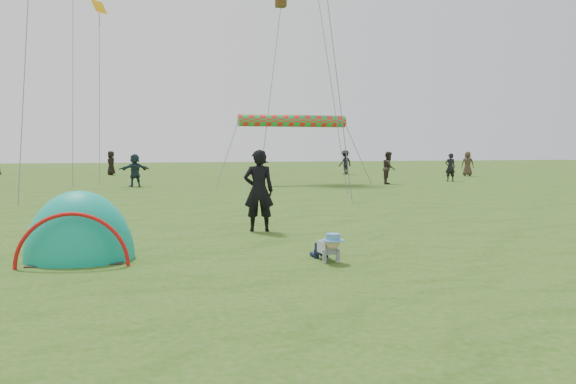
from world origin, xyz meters
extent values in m
plane|color=#24510D|center=(0.00, 0.00, 0.00)|extent=(140.00, 140.00, 0.00)
ellipsoid|color=#009B86|center=(-3.00, 1.05, 0.00)|extent=(2.00, 1.71, 2.40)
imported|color=black|center=(0.73, 3.43, 0.95)|extent=(0.76, 0.57, 1.89)
imported|color=#3C2D23|center=(20.54, 24.84, 0.86)|extent=(1.00, 0.93, 1.71)
imported|color=black|center=(7.20, 30.84, 0.83)|extent=(1.40, 1.47, 1.66)
imported|color=black|center=(15.94, 19.69, 0.82)|extent=(0.67, 0.51, 1.64)
imported|color=#322B23|center=(11.34, 18.33, 0.88)|extent=(1.00, 1.07, 1.76)
imported|color=black|center=(13.38, 29.73, 0.90)|extent=(1.33, 1.07, 1.80)
imported|color=black|center=(-3.33, 33.33, 0.87)|extent=(0.64, 0.90, 1.74)
imported|color=#22343F|center=(-1.84, 20.02, 0.83)|extent=(1.61, 0.88, 1.66)
cylinder|color=red|center=(6.37, 19.78, 3.39)|extent=(5.90, 0.64, 0.64)
plane|color=#EDA107|center=(-3.65, 27.41, 10.50)|extent=(0.97, 0.97, 0.80)
camera|label=1|loc=(-2.18, -9.19, 1.92)|focal=35.00mm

